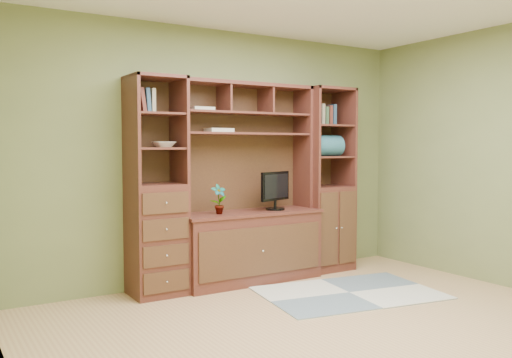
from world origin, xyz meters
TOP-DOWN VIEW (x-y plane):
  - room at (0.00, 0.00)m, footprint 4.60×4.10m
  - center_hutch at (0.19, 1.73)m, footprint 1.54×0.53m
  - left_tower at (-0.81, 1.77)m, footprint 0.50×0.45m
  - right_tower at (1.21, 1.77)m, footprint 0.55×0.45m
  - rug at (0.75, 0.84)m, footprint 1.80×1.35m
  - monitor at (0.48, 1.70)m, footprint 0.50×0.34m
  - orchid at (-0.19, 1.70)m, footprint 0.16×0.11m
  - magazines at (-0.12, 1.82)m, footprint 0.25×0.19m
  - bowl at (-0.73, 1.77)m, footprint 0.22×0.22m
  - blanket_teal at (1.15, 1.73)m, footprint 0.40×0.23m
  - blanket_red at (1.30, 1.85)m, footprint 0.38×0.21m

SIDE VIEW (x-z plane):
  - rug at x=0.75m, z-range 0.00..0.01m
  - orchid at x=-0.19m, z-range 0.73..1.03m
  - monitor at x=0.48m, z-range 0.73..1.28m
  - center_hutch at x=0.19m, z-range 0.00..2.05m
  - left_tower at x=-0.81m, z-range 0.00..2.05m
  - right_tower at x=1.21m, z-range 0.00..2.05m
  - room at x=0.00m, z-range -0.02..2.62m
  - blanket_red at x=1.30m, z-range 1.29..1.50m
  - blanket_teal at x=1.15m, z-range 1.29..1.52m
  - bowl at x=-0.73m, z-range 1.39..1.44m
  - magazines at x=-0.12m, z-range 1.54..1.58m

